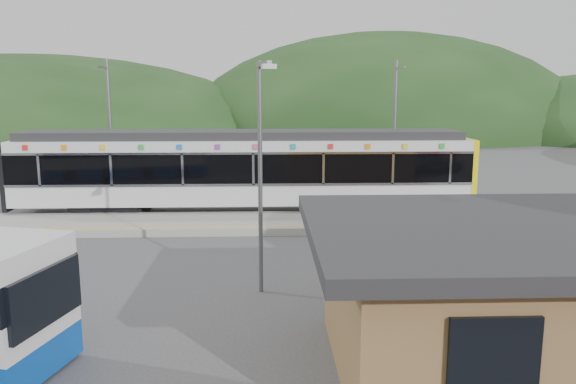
{
  "coord_description": "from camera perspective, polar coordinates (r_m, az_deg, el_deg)",
  "views": [
    {
      "loc": [
        0.62,
        -19.22,
        5.46
      ],
      "look_at": [
        1.41,
        1.0,
        1.85
      ],
      "focal_mm": 35.0,
      "sensor_mm": 36.0,
      "label": 1
    }
  ],
  "objects": [
    {
      "name": "hills",
      "position": [
        25.72,
        10.35,
        -2.31
      ],
      "size": [
        146.0,
        149.0,
        26.0
      ],
      "color": "#1E3D19",
      "rests_on": "ground"
    },
    {
      "name": "catenary_mast_west",
      "position": [
        28.86,
        -17.62,
        6.05
      ],
      "size": [
        0.18,
        1.8,
        7.0
      ],
      "color": "slate",
      "rests_on": "ground"
    },
    {
      "name": "train",
      "position": [
        25.47,
        -4.55,
        2.42
      ],
      "size": [
        20.44,
        3.01,
        3.74
      ],
      "color": "black",
      "rests_on": "ground"
    },
    {
      "name": "catenary_mast_east",
      "position": [
        28.56,
        10.76,
        6.31
      ],
      "size": [
        0.18,
        1.8,
        7.0
      ],
      "color": "slate",
      "rests_on": "ground"
    },
    {
      "name": "lamp_post",
      "position": [
        14.85,
        -2.86,
        3.42
      ],
      "size": [
        0.39,
        1.13,
        6.26
      ],
      "rotation": [
        0.0,
        0.0,
        0.26
      ],
      "color": "slate",
      "rests_on": "ground"
    },
    {
      "name": "ground",
      "position": [
        19.99,
        -3.94,
        -5.76
      ],
      "size": [
        120.0,
        120.0,
        0.0
      ],
      "primitive_type": "plane",
      "color": "#4C4C4F",
      "rests_on": "ground"
    },
    {
      "name": "station_shelter",
      "position": [
        12.18,
        24.45,
        -9.53
      ],
      "size": [
        9.2,
        6.2,
        3.0
      ],
      "color": "olive",
      "rests_on": "ground"
    },
    {
      "name": "platform",
      "position": [
        23.14,
        -3.7,
        -3.17
      ],
      "size": [
        26.0,
        3.2,
        0.3
      ],
      "primitive_type": "cube",
      "color": "#9E9E99",
      "rests_on": "ground"
    },
    {
      "name": "yellow_line",
      "position": [
        21.84,
        -3.79,
        -3.56
      ],
      "size": [
        26.0,
        0.1,
        0.01
      ],
      "primitive_type": "cube",
      "color": "yellow",
      "rests_on": "platform"
    }
  ]
}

